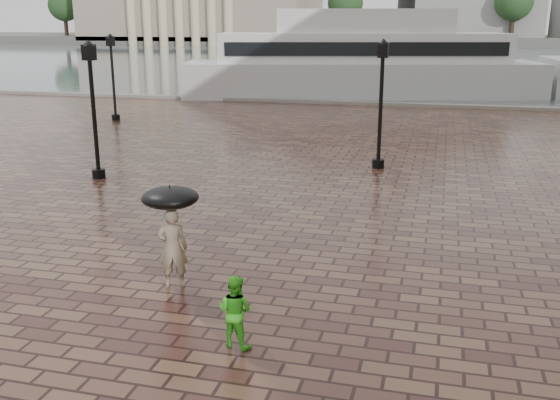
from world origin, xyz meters
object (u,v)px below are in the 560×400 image
(adult_pedestrian, at_px, (173,248))
(ferry_near, at_px, (362,61))
(street_lamps, at_px, (186,93))
(child_pedestrian, at_px, (235,311))

(adult_pedestrian, height_order, ferry_near, ferry_near)
(ferry_near, bearing_deg, adult_pedestrian, -102.79)
(street_lamps, distance_m, adult_pedestrian, 14.18)
(street_lamps, bearing_deg, adult_pedestrian, -68.25)
(street_lamps, height_order, child_pedestrian, street_lamps)
(street_lamps, relative_size, ferry_near, 0.60)
(adult_pedestrian, bearing_deg, ferry_near, -105.35)
(child_pedestrian, bearing_deg, ferry_near, -74.12)
(street_lamps, relative_size, child_pedestrian, 12.68)
(ferry_near, bearing_deg, street_lamps, -115.51)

